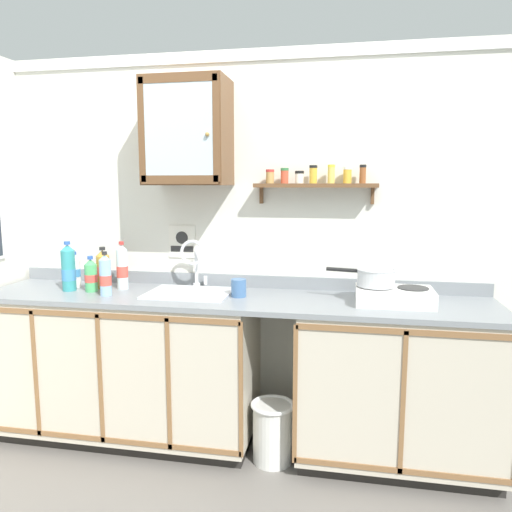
% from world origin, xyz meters
% --- Properties ---
extents(floor, '(6.09, 6.09, 0.00)m').
position_xyz_m(floor, '(0.00, 0.00, 0.00)').
color(floor, slate).
rests_on(floor, ground).
extents(back_wall, '(3.69, 0.07, 2.42)m').
position_xyz_m(back_wall, '(0.00, 0.70, 1.22)').
color(back_wall, silver).
rests_on(back_wall, ground).
extents(lower_cabinet_run, '(1.68, 0.60, 0.92)m').
position_xyz_m(lower_cabinet_run, '(-0.70, 0.39, 0.46)').
color(lower_cabinet_run, black).
rests_on(lower_cabinet_run, ground).
extents(lower_cabinet_run_right, '(1.13, 0.60, 0.92)m').
position_xyz_m(lower_cabinet_run_right, '(0.97, 0.39, 0.46)').
color(lower_cabinet_run_right, black).
rests_on(lower_cabinet_run_right, ground).
extents(countertop, '(3.05, 0.62, 0.03)m').
position_xyz_m(countertop, '(0.00, 0.38, 0.93)').
color(countertop, gray).
rests_on(countertop, lower_cabinet_run).
extents(backsplash, '(3.05, 0.02, 0.08)m').
position_xyz_m(backsplash, '(0.00, 0.67, 0.99)').
color(backsplash, gray).
rests_on(backsplash, countertop).
extents(sink, '(0.50, 0.43, 0.44)m').
position_xyz_m(sink, '(-0.26, 0.42, 0.93)').
color(sink, silver).
rests_on(sink, countertop).
extents(hot_plate_stove, '(0.42, 0.28, 0.09)m').
position_xyz_m(hot_plate_stove, '(0.94, 0.38, 0.99)').
color(hot_plate_stove, silver).
rests_on(hot_plate_stove, countertop).
extents(saucepan, '(0.39, 0.22, 0.10)m').
position_xyz_m(saucepan, '(0.83, 0.40, 1.09)').
color(saucepan, silver).
rests_on(saucepan, hot_plate_stove).
extents(bottle_juice_amber_0, '(0.09, 0.09, 0.27)m').
position_xyz_m(bottle_juice_amber_0, '(-0.85, 0.46, 1.07)').
color(bottle_juice_amber_0, gold).
rests_on(bottle_juice_amber_0, countertop).
extents(bottle_detergent_teal_1, '(0.09, 0.09, 0.31)m').
position_xyz_m(bottle_detergent_teal_1, '(-1.03, 0.36, 1.08)').
color(bottle_detergent_teal_1, teal).
rests_on(bottle_detergent_teal_1, countertop).
extents(bottle_water_blue_2, '(0.07, 0.07, 0.27)m').
position_xyz_m(bottle_water_blue_2, '(-0.74, 0.27, 1.06)').
color(bottle_water_blue_2, '#8CB7E0').
rests_on(bottle_water_blue_2, countertop).
extents(bottle_soda_green_3, '(0.08, 0.08, 0.22)m').
position_xyz_m(bottle_soda_green_3, '(-0.88, 0.36, 1.05)').
color(bottle_soda_green_3, '#4CB266').
rests_on(bottle_soda_green_3, countertop).
extents(bottle_water_clear_4, '(0.07, 0.07, 0.30)m').
position_xyz_m(bottle_water_clear_4, '(-0.72, 0.46, 1.08)').
color(bottle_water_clear_4, silver).
rests_on(bottle_water_clear_4, countertop).
extents(bottle_opaque_white_5, '(0.07, 0.07, 0.23)m').
position_xyz_m(bottle_opaque_white_5, '(-1.05, 0.46, 1.05)').
color(bottle_opaque_white_5, white).
rests_on(bottle_opaque_white_5, countertop).
extents(mug, '(0.11, 0.11, 0.11)m').
position_xyz_m(mug, '(0.05, 0.39, 1.00)').
color(mug, '#3F6699').
rests_on(mug, countertop).
extents(wall_cabinet, '(0.50, 0.35, 0.63)m').
position_xyz_m(wall_cabinet, '(-0.29, 0.51, 1.91)').
color(wall_cabinet, brown).
extents(spice_shelf, '(0.74, 0.14, 0.23)m').
position_xyz_m(spice_shelf, '(0.47, 0.61, 1.62)').
color(spice_shelf, brown).
extents(warning_sign, '(0.18, 0.01, 0.21)m').
position_xyz_m(warning_sign, '(-0.40, 0.67, 1.23)').
color(warning_sign, silver).
extents(trash_bin, '(0.26, 0.26, 0.36)m').
position_xyz_m(trash_bin, '(0.28, 0.27, 0.19)').
color(trash_bin, silver).
rests_on(trash_bin, ground).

